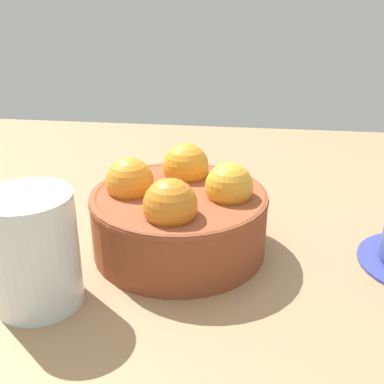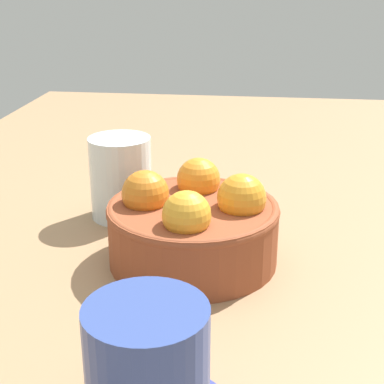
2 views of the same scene
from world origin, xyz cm
name	(u,v)px [view 2 (image 2 of 2)]	position (x,y,z in cm)	size (l,w,h in cm)	color
ground_plane	(193,280)	(0.00, 0.00, -2.32)	(158.54, 87.34, 4.64)	#997551
terracotta_bowl	(193,224)	(-0.01, 0.01, 3.96)	(16.81, 16.81, 9.29)	brown
coffee_cup	(154,375)	(22.80, 0.38, 4.05)	(11.60, 11.60, 8.76)	#37408D
water_glass	(121,178)	(-10.08, -9.61, 4.76)	(7.09, 7.09, 9.51)	silver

